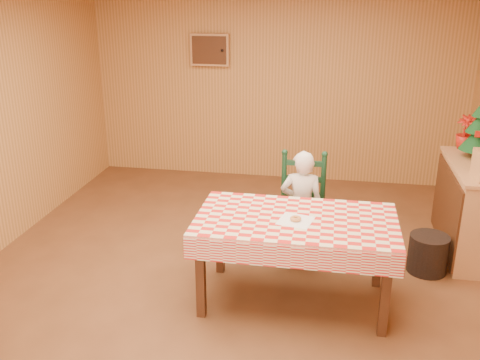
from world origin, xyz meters
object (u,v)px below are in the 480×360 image
at_px(seated_child, 301,207).
at_px(shelf_unit, 473,209).
at_px(dining_table, 296,227).
at_px(ladder_chair, 302,210).
at_px(storage_bin, 428,254).
at_px(christmas_tree, 479,130).

height_order(seated_child, shelf_unit, seated_child).
bearing_deg(shelf_unit, dining_table, -144.17).
xyz_separation_m(ladder_chair, shelf_unit, (1.67, 0.42, -0.04)).
distance_m(ladder_chair, shelf_unit, 1.72).
relative_size(ladder_chair, seated_child, 0.96).
relative_size(shelf_unit, storage_bin, 3.39).
height_order(ladder_chair, shelf_unit, ladder_chair).
distance_m(shelf_unit, storage_bin, 0.73).
xyz_separation_m(dining_table, seated_child, (-0.00, 0.73, -0.13)).
bearing_deg(ladder_chair, dining_table, -90.00).
bearing_deg(storage_bin, shelf_unit, 46.54).
bearing_deg(christmas_tree, dining_table, -139.06).
height_order(seated_child, christmas_tree, christmas_tree).
height_order(dining_table, ladder_chair, ladder_chair).
distance_m(ladder_chair, seated_child, 0.08).
bearing_deg(shelf_unit, ladder_chair, -165.96).
height_order(ladder_chair, seated_child, seated_child).
relative_size(ladder_chair, shelf_unit, 0.87).
bearing_deg(storage_bin, ladder_chair, 176.65).
distance_m(dining_table, ladder_chair, 0.81).
distance_m(dining_table, shelf_unit, 2.07).
bearing_deg(shelf_unit, christmas_tree, 88.02).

